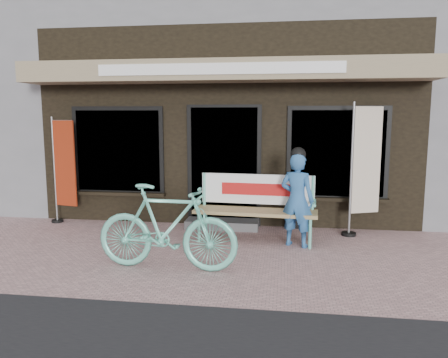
# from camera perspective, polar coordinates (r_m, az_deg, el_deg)

# --- Properties ---
(ground) EXTENTS (70.00, 70.00, 0.00)m
(ground) POSITION_cam_1_polar(r_m,az_deg,el_deg) (6.26, -2.58, -10.47)
(ground) COLOR #B98E8D
(ground) RESTS_ON ground
(storefront) EXTENTS (7.00, 6.77, 6.00)m
(storefront) POSITION_cam_1_polar(r_m,az_deg,el_deg) (10.88, 2.26, 13.51)
(storefront) COLOR black
(storefront) RESTS_ON ground
(bench) EXTENTS (1.99, 0.63, 1.06)m
(bench) POSITION_cam_1_polar(r_m,az_deg,el_deg) (7.07, 4.22, -3.05)
(bench) COLOR #66C8AF
(bench) RESTS_ON ground
(person) EXTENTS (0.62, 0.52, 1.54)m
(person) POSITION_cam_1_polar(r_m,az_deg,el_deg) (6.78, 9.52, -2.47)
(person) COLOR #2C5E99
(person) RESTS_ON ground
(bicycle) EXTENTS (1.91, 0.62, 1.13)m
(bicycle) POSITION_cam_1_polar(r_m,az_deg,el_deg) (5.78, -7.48, -6.26)
(bicycle) COLOR #66C8AF
(bicycle) RESTS_ON ground
(nobori_red) EXTENTS (0.59, 0.26, 1.99)m
(nobori_red) POSITION_cam_1_polar(r_m,az_deg,el_deg) (8.61, -20.26, 1.23)
(nobori_red) COLOR gray
(nobori_red) RESTS_ON ground
(nobori_cream) EXTENTS (0.65, 0.36, 2.23)m
(nobori_cream) POSITION_cam_1_polar(r_m,az_deg,el_deg) (7.63, 17.79, 1.45)
(nobori_cream) COLOR gray
(nobori_cream) RESTS_ON ground
(menu_stand) EXTENTS (0.48, 0.22, 0.95)m
(menu_stand) POSITION_cam_1_polar(r_m,az_deg,el_deg) (7.90, 9.69, -2.93)
(menu_stand) COLOR black
(menu_stand) RESTS_ON ground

